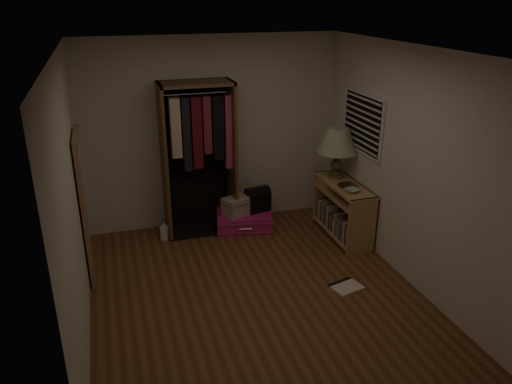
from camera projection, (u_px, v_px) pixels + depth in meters
ground at (255, 292)px, 5.52m from camera, size 4.00×4.00×0.00m
room_walls at (261, 162)px, 5.02m from camera, size 3.52×4.02×2.60m
console_bookshelf at (341, 208)px, 6.72m from camera, size 0.42×1.12×0.75m
open_wardrobe at (201, 145)px, 6.58m from camera, size 0.98×0.50×2.05m
floor_mirror at (85, 206)px, 5.62m from camera, size 0.06×0.80×1.70m
pink_suitcase at (244, 220)px, 6.98m from camera, size 0.87×0.70×0.24m
train_case at (237, 206)px, 6.84m from camera, size 0.45×0.39×0.27m
black_bag at (258, 198)px, 6.95m from camera, size 0.36×0.27×0.35m
table_lamp at (338, 141)px, 6.61m from camera, size 0.56×0.56×0.68m
brass_tray at (348, 185)px, 6.47m from camera, size 0.30×0.30×0.02m
ceramic_bowl at (352, 191)px, 6.27m from camera, size 0.21×0.21×0.04m
white_jug at (165, 233)px, 6.69m from camera, size 0.13×0.13×0.22m
floor_book at (345, 286)px, 5.61m from camera, size 0.39×0.34×0.03m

